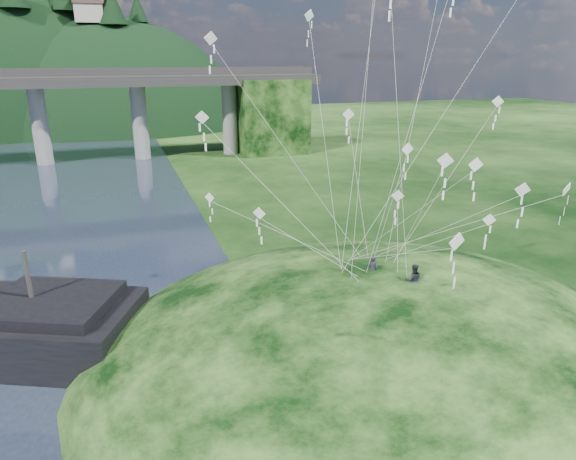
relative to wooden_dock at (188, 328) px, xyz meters
name	(u,v)px	position (x,y,z in m)	size (l,w,h in m)	color
ground	(251,402)	(2.10, -7.98, -0.40)	(320.00, 320.00, 0.00)	black
grass_hill	(371,376)	(10.10, -5.98, -1.90)	(36.00, 32.00, 13.00)	black
wooden_dock	(188,328)	(0.00, 0.00, 0.00)	(12.55, 6.91, 0.91)	#312514
kite_flyers	(404,262)	(11.51, -6.29, 5.51)	(2.44, 2.84, 1.95)	#23262F
kite_swarm	(395,107)	(11.19, -4.77, 13.88)	(18.90, 16.53, 18.98)	white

